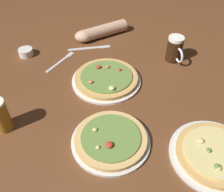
{
  "coord_description": "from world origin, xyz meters",
  "views": [
    {
      "loc": [
        -0.01,
        -0.85,
        0.82
      ],
      "look_at": [
        0.0,
        0.0,
        0.02
      ],
      "focal_mm": 41.07,
      "sensor_mm": 36.0,
      "label": 1
    }
  ],
  "objects_px": {
    "pizza_plate_side": "(215,154)",
    "fork_left": "(61,61)",
    "pizza_plate_near": "(111,139)",
    "diner_arm": "(99,32)",
    "ramekin_sauce": "(26,52)",
    "knife_right": "(90,48)",
    "pizza_plate_far": "(106,79)",
    "beer_mug_dark": "(175,49)"
  },
  "relations": [
    {
      "from": "pizza_plate_side",
      "to": "fork_left",
      "type": "relative_size",
      "value": 1.74
    },
    {
      "from": "ramekin_sauce",
      "to": "diner_arm",
      "type": "bearing_deg",
      "value": 25.04
    },
    {
      "from": "pizza_plate_side",
      "to": "fork_left",
      "type": "distance_m",
      "value": 0.89
    },
    {
      "from": "diner_arm",
      "to": "ramekin_sauce",
      "type": "bearing_deg",
      "value": -154.96
    },
    {
      "from": "ramekin_sauce",
      "to": "fork_left",
      "type": "bearing_deg",
      "value": -17.95
    },
    {
      "from": "pizza_plate_far",
      "to": "diner_arm",
      "type": "bearing_deg",
      "value": 95.89
    },
    {
      "from": "beer_mug_dark",
      "to": "fork_left",
      "type": "bearing_deg",
      "value": -179.12
    },
    {
      "from": "beer_mug_dark",
      "to": "pizza_plate_side",
      "type": "bearing_deg",
      "value": -86.73
    },
    {
      "from": "beer_mug_dark",
      "to": "knife_right",
      "type": "relative_size",
      "value": 0.56
    },
    {
      "from": "pizza_plate_near",
      "to": "fork_left",
      "type": "xyz_separation_m",
      "value": [
        -0.27,
        0.54,
        -0.01
      ]
    },
    {
      "from": "ramekin_sauce",
      "to": "diner_arm",
      "type": "relative_size",
      "value": 0.25
    },
    {
      "from": "knife_right",
      "to": "fork_left",
      "type": "bearing_deg",
      "value": -139.17
    },
    {
      "from": "knife_right",
      "to": "diner_arm",
      "type": "distance_m",
      "value": 0.14
    },
    {
      "from": "pizza_plate_near",
      "to": "diner_arm",
      "type": "height_order",
      "value": "diner_arm"
    },
    {
      "from": "pizza_plate_far",
      "to": "knife_right",
      "type": "relative_size",
      "value": 1.39
    },
    {
      "from": "pizza_plate_near",
      "to": "pizza_plate_far",
      "type": "bearing_deg",
      "value": 92.73
    },
    {
      "from": "pizza_plate_side",
      "to": "knife_right",
      "type": "distance_m",
      "value": 0.89
    },
    {
      "from": "ramekin_sauce",
      "to": "knife_right",
      "type": "distance_m",
      "value": 0.36
    },
    {
      "from": "pizza_plate_near",
      "to": "pizza_plate_side",
      "type": "xyz_separation_m",
      "value": [
        0.38,
        -0.07,
        -0.0
      ]
    },
    {
      "from": "pizza_plate_near",
      "to": "ramekin_sauce",
      "type": "xyz_separation_m",
      "value": [
        -0.47,
        0.61,
        0.0
      ]
    },
    {
      "from": "knife_right",
      "to": "beer_mug_dark",
      "type": "bearing_deg",
      "value": -14.69
    },
    {
      "from": "pizza_plate_far",
      "to": "fork_left",
      "type": "height_order",
      "value": "pizza_plate_far"
    },
    {
      "from": "pizza_plate_side",
      "to": "diner_arm",
      "type": "xyz_separation_m",
      "value": [
        -0.44,
        0.87,
        0.02
      ]
    },
    {
      "from": "pizza_plate_far",
      "to": "fork_left",
      "type": "distance_m",
      "value": 0.3
    },
    {
      "from": "pizza_plate_near",
      "to": "diner_arm",
      "type": "relative_size",
      "value": 0.97
    },
    {
      "from": "pizza_plate_side",
      "to": "beer_mug_dark",
      "type": "height_order",
      "value": "beer_mug_dark"
    },
    {
      "from": "fork_left",
      "to": "pizza_plate_far",
      "type": "bearing_deg",
      "value": -34.37
    },
    {
      "from": "pizza_plate_near",
      "to": "knife_right",
      "type": "distance_m",
      "value": 0.68
    },
    {
      "from": "ramekin_sauce",
      "to": "diner_arm",
      "type": "height_order",
      "value": "diner_arm"
    },
    {
      "from": "knife_right",
      "to": "diner_arm",
      "type": "height_order",
      "value": "diner_arm"
    },
    {
      "from": "pizza_plate_far",
      "to": "ramekin_sauce",
      "type": "distance_m",
      "value": 0.51
    },
    {
      "from": "beer_mug_dark",
      "to": "pizza_plate_far",
      "type": "bearing_deg",
      "value": -153.81
    },
    {
      "from": "ramekin_sauce",
      "to": "pizza_plate_side",
      "type": "bearing_deg",
      "value": -38.58
    },
    {
      "from": "beer_mug_dark",
      "to": "diner_arm",
      "type": "relative_size",
      "value": 0.43
    },
    {
      "from": "beer_mug_dark",
      "to": "fork_left",
      "type": "height_order",
      "value": "beer_mug_dark"
    },
    {
      "from": "pizza_plate_near",
      "to": "fork_left",
      "type": "relative_size",
      "value": 1.61
    },
    {
      "from": "ramekin_sauce",
      "to": "diner_arm",
      "type": "xyz_separation_m",
      "value": [
        0.4,
        0.19,
        0.02
      ]
    },
    {
      "from": "ramekin_sauce",
      "to": "knife_right",
      "type": "xyz_separation_m",
      "value": [
        0.35,
        0.07,
        -0.02
      ]
    },
    {
      "from": "pizza_plate_near",
      "to": "knife_right",
      "type": "bearing_deg",
      "value": 99.72
    },
    {
      "from": "knife_right",
      "to": "diner_arm",
      "type": "xyz_separation_m",
      "value": [
        0.05,
        0.12,
        0.03
      ]
    },
    {
      "from": "pizza_plate_near",
      "to": "fork_left",
      "type": "distance_m",
      "value": 0.6
    },
    {
      "from": "diner_arm",
      "to": "pizza_plate_far",
      "type": "bearing_deg",
      "value": -84.11
    }
  ]
}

